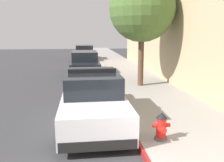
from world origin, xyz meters
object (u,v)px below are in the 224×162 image
at_px(police_cruiser, 93,99).
at_px(parked_car_silver_ahead, 85,64).
at_px(street_tree, 142,9).
at_px(parked_car_dark_far, 84,53).
at_px(fire_hydrant, 161,126).

xyz_separation_m(police_cruiser, parked_car_silver_ahead, (-0.10, 8.91, -0.00)).
distance_m(parked_car_silver_ahead, street_tree, 6.16).
xyz_separation_m(parked_car_silver_ahead, street_tree, (2.72, -4.53, 3.15)).
height_order(police_cruiser, street_tree, street_tree).
bearing_deg(parked_car_dark_far, fire_hydrant, -85.28).
xyz_separation_m(parked_car_dark_far, street_tree, (2.61, -12.92, 3.15)).
bearing_deg(street_tree, fire_hydrant, -99.12).
distance_m(parked_car_dark_far, street_tree, 13.55).
xyz_separation_m(parked_car_dark_far, fire_hydrant, (1.59, -19.25, -0.23)).
relative_size(parked_car_silver_ahead, street_tree, 0.91).
xyz_separation_m(fire_hydrant, street_tree, (1.02, 6.33, 3.38)).
relative_size(police_cruiser, street_tree, 0.91).
xyz_separation_m(police_cruiser, fire_hydrant, (1.60, -1.95, -0.23)).
bearing_deg(fire_hydrant, parked_car_silver_ahead, 98.90).
bearing_deg(police_cruiser, parked_car_dark_far, 89.97).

